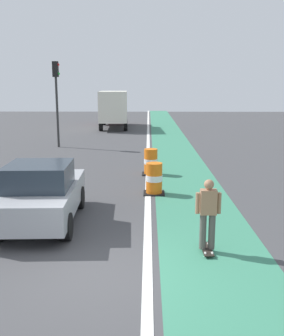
# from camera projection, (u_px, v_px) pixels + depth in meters

# --- Properties ---
(ground_plane) EXTENTS (100.00, 100.00, 0.00)m
(ground_plane) POSITION_uv_depth(u_px,v_px,m) (103.00, 272.00, 7.93)
(ground_plane) COLOR #424244
(bike_lane_strip) EXTENTS (2.50, 80.00, 0.01)m
(bike_lane_strip) POSITION_uv_depth(u_px,v_px,m) (178.00, 161.00, 19.63)
(bike_lane_strip) COLOR #387F60
(bike_lane_strip) RESTS_ON ground
(lane_divider_stripe) EXTENTS (0.20, 80.00, 0.01)m
(lane_divider_stripe) POSITION_uv_depth(u_px,v_px,m) (148.00, 161.00, 19.66)
(lane_divider_stripe) COLOR silver
(lane_divider_stripe) RESTS_ON ground
(skateboarder_on_lane) EXTENTS (0.57, 0.80, 1.69)m
(skateboarder_on_lane) POSITION_uv_depth(u_px,v_px,m) (208.00, 213.00, 8.72)
(skateboarder_on_lane) COLOR black
(skateboarder_on_lane) RESTS_ON ground
(parked_sedan_nearest) EXTENTS (2.06, 4.18, 1.70)m
(parked_sedan_nearest) POSITION_uv_depth(u_px,v_px,m) (42.00, 194.00, 10.60)
(parked_sedan_nearest) COLOR #9EA0A5
(parked_sedan_nearest) RESTS_ON ground
(traffic_barrel_front) EXTENTS (0.73, 0.73, 1.09)m
(traffic_barrel_front) POSITION_uv_depth(u_px,v_px,m) (154.00, 179.00, 13.60)
(traffic_barrel_front) COLOR orange
(traffic_barrel_front) RESTS_ON ground
(traffic_barrel_mid) EXTENTS (0.73, 0.73, 1.09)m
(traffic_barrel_mid) POSITION_uv_depth(u_px,v_px,m) (151.00, 162.00, 16.59)
(traffic_barrel_mid) COLOR orange
(traffic_barrel_mid) RESTS_ON ground
(delivery_truck_down_block) EXTENTS (2.74, 7.72, 3.23)m
(delivery_truck_down_block) POSITION_uv_depth(u_px,v_px,m) (114.00, 107.00, 34.61)
(delivery_truck_down_block) COLOR silver
(delivery_truck_down_block) RESTS_ON ground
(traffic_light_corner) EXTENTS (0.41, 0.32, 5.10)m
(traffic_light_corner) POSITION_uv_depth(u_px,v_px,m) (56.00, 89.00, 23.41)
(traffic_light_corner) COLOR #2D2D2D
(traffic_light_corner) RESTS_ON ground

